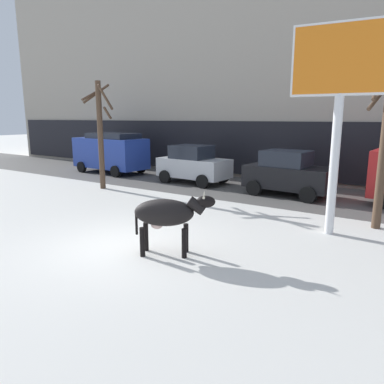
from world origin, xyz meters
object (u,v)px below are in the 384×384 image
Objects in this scene: pedestrian_near_billboard at (143,153)px; billboard at (341,73)px; car_blue_van at (111,152)px; cow_black at (167,214)px; bare_tree_left_lot at (100,130)px; car_silver_hatchback at (193,164)px; bare_tree_right_lot at (384,152)px; car_black_hatchback at (288,173)px.

billboard is at bearing -29.53° from pedestrian_near_billboard.
pedestrian_near_billboard is (-0.15, 3.05, -0.36)m from car_blue_van.
cow_black is 13.54m from car_blue_van.
bare_tree_left_lot is at bearing -48.32° from car_blue_van.
car_blue_van reaches higher than cow_black.
billboard reaches higher than car_silver_hatchback.
car_blue_van is 1.06× the size of bare_tree_right_lot.
car_silver_hatchback and car_black_hatchback have the same top height.
billboard is at bearing -57.80° from car_black_hatchback.
pedestrian_near_billboard is (-13.59, 7.70, -3.43)m from billboard.
car_black_hatchback is 8.39m from bare_tree_left_lot.
bare_tree_right_lot is at bearing 51.47° from billboard.
bare_tree_left_lot is at bearing -63.29° from pedestrian_near_billboard.
bare_tree_left_lot reaches higher than pedestrian_near_billboard.
car_silver_hatchback is (-7.55, 4.51, -3.39)m from billboard.
bare_tree_left_lot is (-2.71, -3.43, 1.72)m from car_silver_hatchback.
car_silver_hatchback reaches higher than cow_black.
pedestrian_near_billboard is (-10.89, 3.42, -0.05)m from car_black_hatchback.
bare_tree_left_lot is (3.17, -3.56, 1.41)m from car_blue_van.
bare_tree_left_lot is (-7.57, -3.19, 1.72)m from car_black_hatchback.
bare_tree_left_lot is (3.33, -6.61, 1.77)m from pedestrian_near_billboard.
car_blue_van is (-10.63, 8.40, 0.25)m from cow_black.
bare_tree_right_lot is at bearing 1.10° from bare_tree_left_lot.
car_silver_hatchback is 4.86m from car_black_hatchback.
car_blue_van is at bearing -87.10° from pedestrian_near_billboard.
cow_black is at bearing -32.95° from bare_tree_left_lot.
pedestrian_near_billboard is at bearing 162.58° from car_black_hatchback.
billboard is 1.18× the size of car_blue_van.
car_silver_hatchback is at bearing 119.88° from cow_black.
pedestrian_near_billboard is 0.36× the size of bare_tree_left_lot.
car_blue_van is 5.89m from car_silver_hatchback.
billboard is 10.45m from bare_tree_left_lot.
cow_black is 9.03m from bare_tree_left_lot.
car_black_hatchback reaches higher than cow_black.
billboard reaches higher than cow_black.
car_blue_van is 1.31× the size of car_black_hatchback.
pedestrian_near_billboard is at bearing 116.71° from bare_tree_left_lot.
billboard reaches higher than bare_tree_right_lot.
bare_tree_right_lot is (3.84, 5.05, 1.24)m from cow_black.
cow_black is at bearing -90.82° from car_black_hatchback.
billboard reaches higher than pedestrian_near_billboard.
car_silver_hatchback is 9.26m from bare_tree_right_lot.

